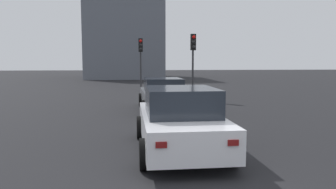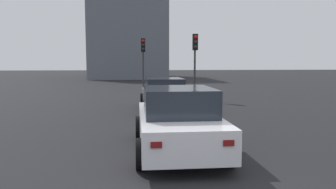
# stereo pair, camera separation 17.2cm
# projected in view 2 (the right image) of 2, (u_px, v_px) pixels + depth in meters

# --- Properties ---
(car_grey_lead) EXTENTS (4.53, 2.07, 1.45)m
(car_grey_lead) POSITION_uv_depth(u_px,v_px,m) (164.00, 95.00, 14.21)
(car_grey_lead) COLOR slate
(car_grey_lead) RESTS_ON ground_plane
(car_white_second) EXTENTS (4.27, 2.02, 1.56)m
(car_white_second) POSITION_uv_depth(u_px,v_px,m) (178.00, 121.00, 7.66)
(car_white_second) COLOR silver
(car_white_second) RESTS_ON ground_plane
(traffic_light_near_left) EXTENTS (0.32, 0.29, 3.71)m
(traffic_light_near_left) POSITION_uv_depth(u_px,v_px,m) (195.00, 53.00, 17.74)
(traffic_light_near_left) COLOR #2D2D30
(traffic_light_near_left) RESTS_ON ground_plane
(traffic_light_near_right) EXTENTS (0.32, 0.28, 3.73)m
(traffic_light_near_right) POSITION_uv_depth(u_px,v_px,m) (143.00, 54.00, 21.34)
(traffic_light_near_right) COLOR #2D2D30
(traffic_light_near_right) RESTS_ON ground_plane
(building_facade_left) EXTENTS (12.11, 9.92, 10.75)m
(building_facade_left) POSITION_uv_depth(u_px,v_px,m) (129.00, 39.00, 43.96)
(building_facade_left) COLOR slate
(building_facade_left) RESTS_ON ground_plane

